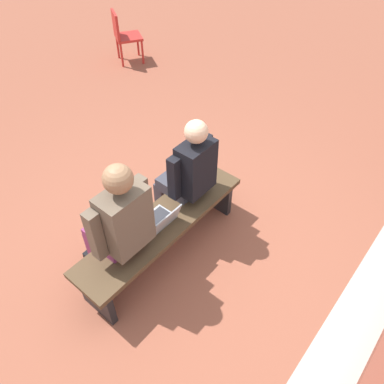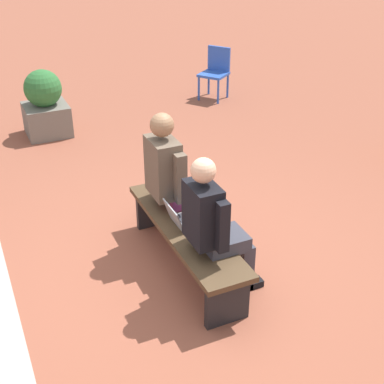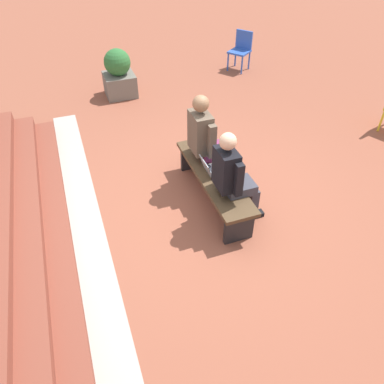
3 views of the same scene
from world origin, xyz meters
name	(u,v)px [view 1 (image 1 of 3)]	position (x,y,z in m)	size (l,w,h in m)	color
ground_plane	(181,256)	(0.00, 0.00, 0.00)	(60.00, 60.00, 0.00)	brown
concrete_strip	(330,369)	(0.07, 1.56, 0.00)	(6.32, 0.40, 0.01)	#A8A399
bench	(163,228)	(0.07, -0.16, 0.35)	(1.80, 0.44, 0.45)	#4C3823
person_student	(187,173)	(-0.35, -0.22, 0.70)	(0.52, 0.65, 1.30)	#383842
person_adult	(118,223)	(0.48, -0.23, 0.73)	(0.56, 0.71, 1.37)	#7F2D5B
laptop	(160,220)	(0.11, -0.14, 0.50)	(0.32, 0.29, 0.21)	#9EA0A5
plastic_chair_by_pillar	(124,34)	(-2.54, -3.50, 0.48)	(0.58, 0.58, 0.84)	red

